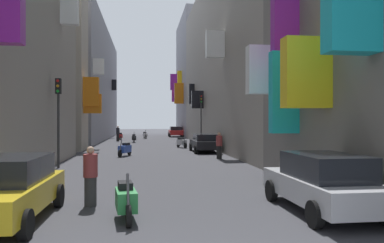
{
  "coord_description": "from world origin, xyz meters",
  "views": [
    {
      "loc": [
        -0.48,
        -3.37,
        2.29
      ],
      "look_at": [
        2.82,
        22.08,
        2.24
      ],
      "focal_mm": 34.76,
      "sensor_mm": 36.0,
      "label": 1
    }
  ],
  "objects": [
    {
      "name": "pedestrian_near_right",
      "position": [
        -1.91,
        6.88,
        0.79
      ],
      "size": [
        0.53,
        0.53,
        1.6
      ],
      "color": "#303030",
      "rests_on": "ground"
    },
    {
      "name": "building_left_far",
      "position": [
        -8.0,
        44.8,
        6.91
      ],
      "size": [
        6.97,
        30.4,
        13.82
      ],
      "color": "gray",
      "rests_on": "ground"
    },
    {
      "name": "parked_car_yellow",
      "position": [
        -3.59,
        5.54,
        0.76
      ],
      "size": [
        1.9,
        4.23,
        1.46
      ],
      "color": "gold",
      "rests_on": "ground"
    },
    {
      "name": "building_right_mid_b",
      "position": [
        7.99,
        52.42,
        8.82
      ],
      "size": [
        7.28,
        15.16,
        17.64
      ],
      "color": "gray",
      "rests_on": "ground"
    },
    {
      "name": "scooter_white",
      "position": [
        -0.34,
        44.73,
        0.46
      ],
      "size": [
        0.6,
        1.98,
        1.13
      ],
      "color": "silver",
      "rests_on": "ground"
    },
    {
      "name": "scooter_red",
      "position": [
        -3.33,
        42.12,
        0.46
      ],
      "size": [
        0.65,
        1.93,
        1.13
      ],
      "color": "red",
      "rests_on": "ground"
    },
    {
      "name": "parked_car_silver",
      "position": [
        3.95,
        5.39,
        0.77
      ],
      "size": [
        1.84,
        4.11,
        1.47
      ],
      "color": "#B7B7BC",
      "rests_on": "ground"
    },
    {
      "name": "ground_plane",
      "position": [
        0.0,
        30.0,
        0.0
      ],
      "size": [
        140.0,
        140.0,
        0.0
      ],
      "primitive_type": "plane",
      "color": "#38383D"
    },
    {
      "name": "scooter_silver",
      "position": [
        2.7,
        27.97,
        0.46
      ],
      "size": [
        0.79,
        1.84,
        1.13
      ],
      "color": "#ADADB2",
      "rests_on": "ground"
    },
    {
      "name": "pedestrian_near_left",
      "position": [
        4.02,
        18.58,
        0.79
      ],
      "size": [
        0.41,
        0.41,
        1.6
      ],
      "color": "black",
      "rests_on": "ground"
    },
    {
      "name": "traffic_light_far_corner",
      "position": [
        -4.61,
        15.36,
        2.96
      ],
      "size": [
        0.26,
        0.34,
        4.35
      ],
      "color": "#2D2D2D",
      "rests_on": "ground"
    },
    {
      "name": "scooter_blue",
      "position": [
        -1.7,
        20.99,
        0.46
      ],
      "size": [
        0.83,
        1.91,
        1.13
      ],
      "color": "#2D4CAD",
      "rests_on": "ground"
    },
    {
      "name": "parked_car_red",
      "position": [
        4.02,
        49.41,
        0.77
      ],
      "size": [
        2.0,
        3.93,
        1.47
      ],
      "color": "#B21E1E",
      "rests_on": "ground"
    },
    {
      "name": "scooter_green",
      "position": [
        -0.89,
        5.34,
        0.46
      ],
      "size": [
        0.57,
        1.77,
        1.13
      ],
      "color": "#287F3D",
      "rests_on": "ground"
    },
    {
      "name": "building_right_mid_a",
      "position": [
        8.0,
        29.03,
        7.61
      ],
      "size": [
        7.27,
        31.63,
        15.23
      ],
      "color": "gray",
      "rests_on": "ground"
    },
    {
      "name": "building_left_mid_b",
      "position": [
        -7.96,
        26.18,
        7.05
      ],
      "size": [
        7.32,
        3.37,
        14.15
      ],
      "color": "#9E9384",
      "rests_on": "ground"
    },
    {
      "name": "pedestrian_crossing",
      "position": [
        -3.4,
        39.12,
        0.85
      ],
      "size": [
        0.39,
        0.39,
        1.71
      ],
      "color": "black",
      "rests_on": "ground"
    },
    {
      "name": "scooter_black",
      "position": [
        -1.54,
        36.58,
        0.46
      ],
      "size": [
        0.49,
        1.87,
        1.13
      ],
      "color": "black",
      "rests_on": "ground"
    },
    {
      "name": "traffic_light_near_corner",
      "position": [
        4.64,
        29.71,
        3.13
      ],
      "size": [
        0.26,
        0.34,
        4.63
      ],
      "color": "#2D2D2D",
      "rests_on": "ground"
    },
    {
      "name": "parked_car_black",
      "position": [
        3.94,
        23.4,
        0.71
      ],
      "size": [
        1.91,
        4.06,
        1.32
      ],
      "color": "black",
      "rests_on": "ground"
    }
  ]
}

